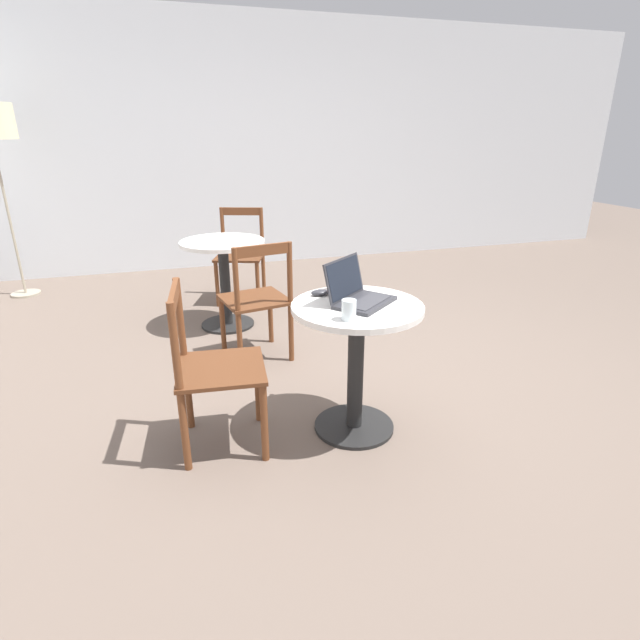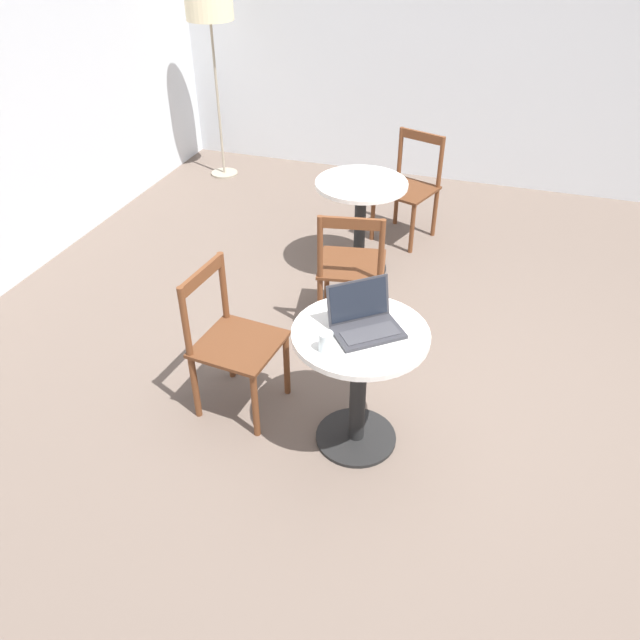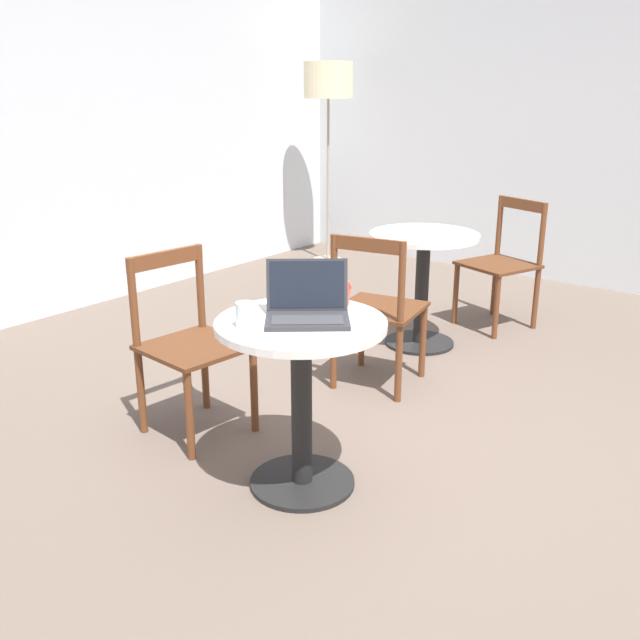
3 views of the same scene
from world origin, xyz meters
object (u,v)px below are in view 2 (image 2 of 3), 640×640
Objects in this scene: drinking_glass at (326,342)px; laptop at (365,322)px; chair_mid_right at (409,188)px; floor_lamp at (209,8)px; chair_near_back at (232,342)px; cafe_table_near at (359,366)px; chair_mid_left at (352,267)px; mug at (373,294)px; mouse at (345,303)px; cafe_table_mid at (360,209)px.

laptop is at bearing -31.23° from drinking_glass.
floor_lamp reaches higher than chair_mid_right.
cafe_table_near is at bearing -95.60° from chair_near_back.
chair_mid_left is 1.11m from laptop.
laptop is at bearing -174.08° from chair_mid_right.
cafe_table_near is 0.84× the size of chair_mid_right.
mug is at bearing -13.60° from drinking_glass.
chair_near_back is at bearing 86.30° from laptop.
floor_lamp reaches higher than mug.
floor_lamp is 4.03m from drinking_glass.
cafe_table_near is 0.36m from mug.
chair_near_back is at bearing -153.44° from floor_lamp.
cafe_table_mid is at bearing 12.04° from mouse.
floor_lamp is at bearing 42.41° from chair_mid_left.
laptop is (0.02, -0.01, 0.25)m from cafe_table_near.
cafe_table_mid is 7.08× the size of mouse.
floor_lamp is 3.74m from mug.
laptop is (-2.37, -0.25, 0.33)m from chair_mid_right.
chair_mid_left is 1.28m from drinking_glass.
chair_near_back is 0.81m from mug.
cafe_table_mid is 0.41× the size of floor_lamp.
floor_lamp is 17.37× the size of mouse.
chair_near_back and chair_mid_right have the same top height.
chair_mid_right is 2.09× the size of laptop.
cafe_table_near is at bearing -162.39° from chair_mid_left.
mouse is (-2.95, -2.12, -0.81)m from floor_lamp.
cafe_table_near is at bearing -165.12° from cafe_table_mid.
cafe_table_near is 1.79m from cafe_table_mid.
chair_mid_left is at bearing -137.59° from floor_lamp.
laptop is (-1.71, -0.47, 0.25)m from cafe_table_mid.
chair_mid_right is (2.32, -0.49, 0.00)m from chair_near_back.
chair_mid_left is 8.41× the size of mouse.
mouse is at bearing -166.91° from chair_mid_left.
chair_mid_right reaches higher than drinking_glass.
chair_mid_left is 1.00× the size of chair_mid_right.
chair_mid_right reaches higher than mug.
mouse is at bearing 40.59° from laptop.
drinking_glass is at bearing 148.77° from laptop.
chair_mid_right is (0.66, -0.23, -0.07)m from cafe_table_mid.
chair_mid_right is at bearing -11.89° from chair_near_back.
cafe_table_mid is at bearing 160.93° from chair_mid_right.
chair_near_back is 3.61m from floor_lamp.
floor_lamp is (3.14, 2.26, 1.03)m from cafe_table_near.
chair_mid_right is 2.22m from mouse.
floor_lamp is 3.93m from laptop.
chair_mid_left is 8.84× the size of drinking_glass.
mug is (-0.77, -0.32, 0.33)m from chair_mid_left.
laptop is at bearing -164.52° from cafe_table_mid.
chair_mid_right is 2.17m from mug.
cafe_table_mid is at bearing 10.25° from drinking_glass.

